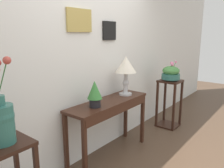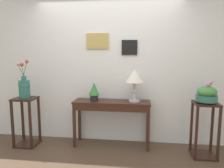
# 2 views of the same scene
# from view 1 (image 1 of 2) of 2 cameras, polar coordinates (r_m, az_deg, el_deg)

# --- Properties ---
(back_wall_with_art) EXTENTS (9.00, 0.13, 2.80)m
(back_wall_with_art) POSITION_cam_1_polar(r_m,az_deg,el_deg) (2.94, -6.24, 7.71)
(back_wall_with_art) COLOR silver
(back_wall_with_art) RESTS_ON ground
(console_table) EXTENTS (1.30, 0.38, 0.79)m
(console_table) POSITION_cam_1_polar(r_m,az_deg,el_deg) (2.96, -0.46, -6.57)
(console_table) COLOR #381E14
(console_table) RESTS_ON ground
(table_lamp) EXTENTS (0.30, 0.30, 0.55)m
(table_lamp) POSITION_cam_1_polar(r_m,az_deg,el_deg) (3.15, 3.57, 4.33)
(table_lamp) COLOR #B7B7BC
(table_lamp) RESTS_ON console_table
(potted_plant_on_console) EXTENTS (0.18, 0.18, 0.32)m
(potted_plant_on_console) POSITION_cam_1_polar(r_m,az_deg,el_deg) (2.65, -4.46, -2.24)
(potted_plant_on_console) COLOR black
(potted_plant_on_console) RESTS_ON console_table
(flower_vase_tall_left) EXTENTS (0.21, 0.19, 0.65)m
(flower_vase_tall_left) POSITION_cam_1_polar(r_m,az_deg,el_deg) (1.85, -26.53, -7.92)
(flower_vase_tall_left) COLOR #2D665B
(flower_vase_tall_left) RESTS_ON pedestal_stand_left
(pedestal_stand_right) EXTENTS (0.36, 0.36, 0.86)m
(pedestal_stand_right) POSITION_cam_1_polar(r_m,az_deg,el_deg) (4.16, 14.40, -4.84)
(pedestal_stand_right) COLOR black
(pedestal_stand_right) RESTS_ON ground
(planter_bowl_wide_right) EXTENTS (0.32, 0.32, 0.34)m
(planter_bowl_wide_right) POSITION_cam_1_polar(r_m,az_deg,el_deg) (4.03, 14.84, 2.74)
(planter_bowl_wide_right) COLOR #2D665B
(planter_bowl_wide_right) RESTS_ON pedestal_stand_right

